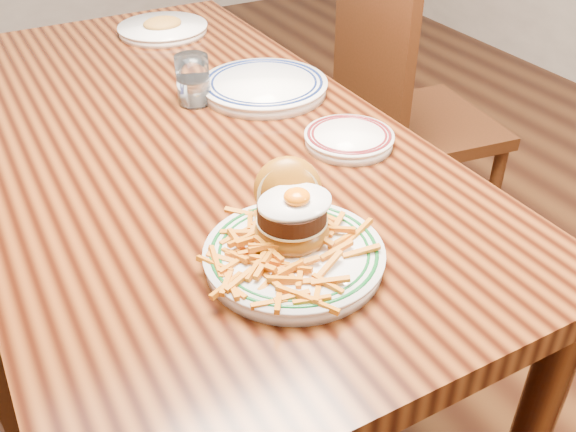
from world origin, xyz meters
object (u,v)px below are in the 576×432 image
main_plate (293,239)px  side_plate (349,138)px  table (181,165)px  chair_right (402,114)px

main_plate → side_plate: main_plate is taller
table → main_plate: size_ratio=5.47×
chair_right → side_plate: bearing=49.9°
main_plate → side_plate: size_ratio=1.63×
table → side_plate: size_ratio=8.94×
table → main_plate: main_plate is taller
table → side_plate: bearing=-39.9°
side_plate → main_plate: bearing=-159.4°
table → chair_right: chair_right is taller
chair_right → main_plate: 1.12m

